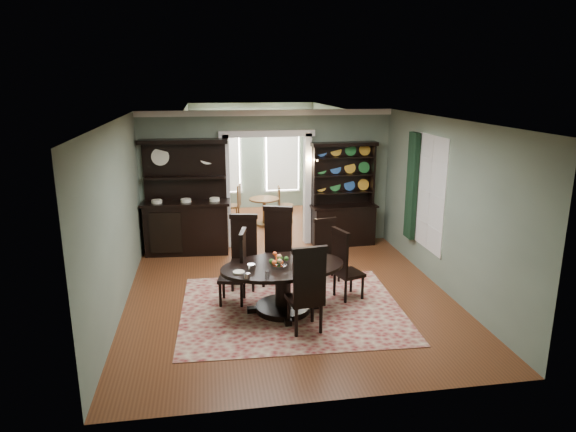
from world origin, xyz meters
name	(u,v)px	position (x,y,z in m)	size (l,w,h in m)	color
room	(289,208)	(0.00, 0.04, 1.58)	(5.51, 6.01, 3.01)	brown
parlor	(256,161)	(0.00, 5.53, 1.52)	(3.51, 3.50, 3.01)	brown
doorway_trim	(267,174)	(0.00, 3.00, 1.62)	(2.08, 0.25, 2.57)	silver
right_window	(421,190)	(2.69, 0.93, 1.60)	(0.15, 1.47, 2.12)	white
wall_sconce	(311,161)	(0.95, 2.85, 1.89)	(0.27, 0.21, 0.21)	gold
rug	(291,308)	(-0.04, -0.48, 0.01)	(3.55, 2.96, 0.01)	maroon
dining_table	(283,279)	(-0.19, -0.53, 0.55)	(2.15, 2.09, 0.79)	black
centerpiece	(280,263)	(-0.25, -0.61, 0.85)	(1.40, 0.90, 0.23)	silver
chair_far_left	(244,249)	(-0.72, 0.63, 0.69)	(0.56, 0.54, 1.32)	black
chair_far_mid	(277,243)	(-0.10, 0.72, 0.74)	(0.65, 0.64, 1.41)	black
chair_far_right	(326,248)	(0.81, 0.73, 0.61)	(0.48, 0.46, 1.15)	black
chair_end_left	(238,266)	(-0.87, -0.12, 0.66)	(0.52, 0.54, 1.26)	black
chair_end_right	(344,263)	(0.89, -0.23, 0.65)	(0.56, 0.57, 1.24)	black
chair_near	(307,288)	(0.05, -1.33, 0.72)	(0.56, 0.54, 1.37)	black
sideboard	(187,214)	(-1.78, 2.72, 0.85)	(1.89, 0.78, 2.43)	black
welsh_dresser	(343,208)	(1.68, 2.75, 0.83)	(1.50, 0.61, 2.30)	black
parlor_table	(264,208)	(0.10, 4.54, 0.46)	(0.76, 0.76, 0.70)	#553618
parlor_chair_left	(234,204)	(-0.65, 4.69, 0.56)	(0.48, 0.46, 1.05)	#553618
parlor_chair_right	(283,203)	(0.61, 4.73, 0.51)	(0.41, 0.40, 0.96)	#553618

